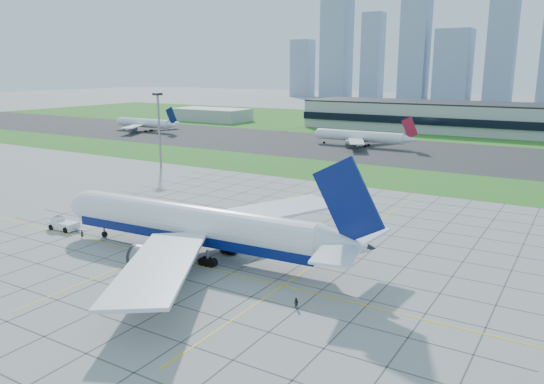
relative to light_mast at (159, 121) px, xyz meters
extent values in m
plane|color=#9A9A95|center=(70.00, -65.00, -16.18)|extent=(1400.00, 1400.00, 0.00)
cube|color=#337220|center=(70.00, 25.00, -16.16)|extent=(700.00, 35.00, 0.04)
cube|color=#383838|center=(70.00, 80.00, -16.15)|extent=(700.00, 75.00, 0.04)
cube|color=#337220|center=(70.00, 190.00, -16.16)|extent=(700.00, 145.00, 0.04)
cube|color=#474744|center=(22.00, -55.00, -16.17)|extent=(0.18, 130.00, 0.02)
cube|color=#474744|center=(30.00, -55.00, -16.17)|extent=(0.18, 130.00, 0.02)
cube|color=#474744|center=(38.00, -55.00, -16.17)|extent=(0.18, 130.00, 0.02)
cube|color=#474744|center=(46.00, -55.00, -16.17)|extent=(0.18, 130.00, 0.02)
cube|color=#474744|center=(54.00, -55.00, -16.17)|extent=(0.18, 130.00, 0.02)
cube|color=#474744|center=(62.00, -55.00, -16.17)|extent=(0.18, 130.00, 0.02)
cube|color=#474744|center=(70.00, -55.00, -16.17)|extent=(0.18, 130.00, 0.02)
cube|color=#474744|center=(78.00, -55.00, -16.17)|extent=(0.18, 130.00, 0.02)
cube|color=#474744|center=(86.00, -55.00, -16.17)|extent=(0.18, 130.00, 0.02)
cube|color=#474744|center=(94.00, -55.00, -16.17)|extent=(0.18, 130.00, 0.02)
cube|color=#474744|center=(102.00, -55.00, -16.17)|extent=(0.18, 130.00, 0.02)
cube|color=#474744|center=(110.00, -55.00, -16.17)|extent=(0.18, 130.00, 0.02)
cube|color=#474744|center=(118.00, -55.00, -16.17)|extent=(0.18, 130.00, 0.02)
cube|color=#474744|center=(70.00, -97.00, -16.17)|extent=(110.00, 0.18, 0.02)
cube|color=#474744|center=(70.00, -89.00, -16.17)|extent=(110.00, 0.18, 0.02)
cube|color=#474744|center=(70.00, -81.00, -16.17)|extent=(110.00, 0.18, 0.02)
cube|color=#474744|center=(70.00, -73.00, -16.17)|extent=(110.00, 0.18, 0.02)
cube|color=#474744|center=(70.00, -65.00, -16.17)|extent=(110.00, 0.18, 0.02)
cube|color=#474744|center=(70.00, -57.00, -16.17)|extent=(110.00, 0.18, 0.02)
cube|color=#474744|center=(70.00, -49.00, -16.17)|extent=(110.00, 0.18, 0.02)
cube|color=#474744|center=(70.00, -41.00, -16.17)|extent=(110.00, 0.18, 0.02)
cube|color=#474744|center=(70.00, -33.00, -16.17)|extent=(110.00, 0.18, 0.02)
cube|color=#474744|center=(70.00, -25.00, -16.17)|extent=(110.00, 0.18, 0.02)
cube|color=#474744|center=(70.00, -17.00, -16.17)|extent=(110.00, 0.18, 0.02)
cube|color=#474744|center=(70.00, -9.00, -16.17)|extent=(110.00, 0.18, 0.02)
cube|color=#474744|center=(70.00, -1.00, -16.17)|extent=(110.00, 0.18, 0.02)
cube|color=yellow|center=(70.00, -67.00, -16.16)|extent=(120.00, 0.25, 0.03)
cube|color=yellow|center=(60.00, -45.00, -16.16)|extent=(0.25, 100.00, 0.03)
cube|color=yellow|center=(88.00, -45.00, -16.16)|extent=(0.25, 100.00, 0.03)
cube|color=#B7B7B2|center=(-90.00, 145.00, -12.18)|extent=(50.00, 25.00, 8.00)
cylinder|color=gray|center=(0.00, 0.00, -3.68)|extent=(0.70, 0.70, 25.00)
cube|color=black|center=(0.00, 0.00, 9.02)|extent=(2.50, 2.50, 0.80)
cube|color=#8EA0BA|center=(-188.00, 455.00, 17.82)|extent=(24.00, 21.60, 68.00)
cube|color=#8EA0BA|center=(-143.00, 455.00, 54.82)|extent=(31.00, 27.90, 142.00)
cube|color=#8EA0BA|center=(-98.00, 455.00, 31.32)|extent=(22.00, 19.80, 95.00)
cube|color=#8EA0BA|center=(-50.00, 455.00, 63.82)|extent=(28.00, 25.20, 160.00)
cube|color=#8EA0BA|center=(-8.00, 455.00, 20.82)|extent=(35.00, 31.50, 74.00)
cube|color=#8EA0BA|center=(38.00, 455.00, 42.82)|extent=(26.00, 23.40, 118.00)
cylinder|color=white|center=(66.73, -63.00, -10.06)|extent=(50.59, 9.53, 6.56)
cube|color=#09165A|center=(66.73, -63.00, -12.14)|extent=(50.56, 9.10, 1.75)
ellipsoid|color=white|center=(41.63, -64.49, -10.06)|extent=(10.87, 7.17, 6.56)
cube|color=black|center=(39.23, -64.63, -9.51)|extent=(2.61, 3.63, 0.66)
cone|color=white|center=(95.65, -61.28, -9.73)|extent=(9.10, 6.74, 6.23)
cube|color=#09165A|center=(96.19, -61.25, -2.41)|extent=(11.93, 1.25, 13.95)
cube|color=white|center=(72.24, -45.15, -11.15)|extent=(20.86, 32.05, 1.06)
cube|color=white|center=(74.31, -80.07, -11.15)|extent=(23.61, 31.51, 1.06)
cylinder|color=slate|center=(66.05, -51.54, -13.34)|extent=(7.34, 4.57, 4.15)
cylinder|color=slate|center=(67.41, -74.46, -13.34)|extent=(7.34, 4.57, 4.15)
cylinder|color=gray|center=(44.35, -64.33, -14.76)|extent=(0.42, 0.42, 2.84)
cylinder|color=black|center=(44.35, -64.33, -15.58)|extent=(1.23, 0.62, 1.20)
cylinder|color=black|center=(71.98, -59.18, -15.47)|extent=(1.50, 1.39, 1.42)
cylinder|color=black|center=(72.39, -66.16, -15.47)|extent=(1.50, 1.39, 1.42)
cube|color=white|center=(32.87, -65.24, -15.20)|extent=(6.70, 3.43, 1.52)
cube|color=white|center=(31.13, -65.34, -14.11)|extent=(2.10, 2.51, 1.20)
cube|color=black|center=(31.13, -65.34, -13.90)|extent=(1.87, 2.28, 0.76)
cube|color=gray|center=(37.54, -64.96, -15.53)|extent=(3.27, 0.39, 0.20)
cylinder|color=black|center=(30.61, -63.95, -15.58)|extent=(1.23, 0.61, 1.20)
cylinder|color=black|center=(30.78, -66.78, -15.58)|extent=(1.23, 0.61, 1.20)
cylinder|color=black|center=(34.96, -63.69, -15.58)|extent=(1.23, 0.61, 1.20)
cylinder|color=black|center=(35.13, -66.52, -15.58)|extent=(1.23, 0.61, 1.20)
imported|color=black|center=(41.09, -67.21, -15.36)|extent=(0.49, 0.66, 1.65)
imported|color=black|center=(93.66, -72.92, -15.40)|extent=(0.87, 0.74, 1.57)
cylinder|color=white|center=(-84.26, 77.72, -11.68)|extent=(35.77, 4.80, 4.80)
cube|color=#071347|center=(-64.39, 77.72, -6.68)|extent=(7.46, 0.40, 9.15)
cube|color=white|center=(-81.78, 88.72, -12.48)|extent=(13.89, 20.66, 0.40)
cube|color=white|center=(-81.78, 66.72, -12.48)|extent=(13.89, 20.66, 0.40)
cylinder|color=black|center=(-81.28, 79.92, -15.68)|extent=(1.00, 1.00, 1.00)
cylinder|color=black|center=(-81.28, 75.52, -15.68)|extent=(1.00, 1.00, 1.00)
cylinder|color=white|center=(39.14, 84.89, -11.68)|extent=(39.42, 4.80, 4.80)
cube|color=#A8132E|center=(61.04, 84.89, -6.68)|extent=(7.46, 0.40, 9.15)
cube|color=white|center=(41.88, 95.89, -12.48)|extent=(13.89, 20.66, 0.40)
cube|color=white|center=(41.88, 73.89, -12.48)|extent=(13.89, 20.66, 0.40)
cylinder|color=black|center=(42.42, 87.09, -15.68)|extent=(1.00, 1.00, 1.00)
cylinder|color=black|center=(42.42, 82.69, -15.68)|extent=(1.00, 1.00, 1.00)
camera|label=1|loc=(127.21, -134.67, 17.31)|focal=35.00mm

